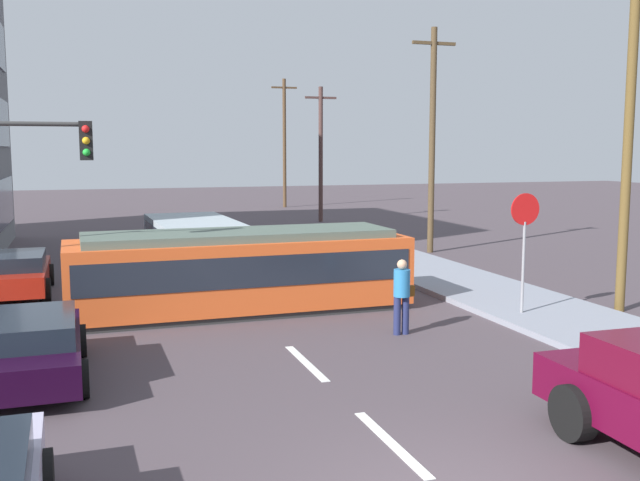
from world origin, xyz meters
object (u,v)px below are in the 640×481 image
(stop_sign, at_px, (525,228))
(utility_pole_distant, at_px, (284,141))
(parked_sedan_far, at_px, (15,273))
(pedestrian_crossing, at_px, (402,292))
(city_bus, at_px, (194,243))
(traffic_light_mast, at_px, (12,182))
(utility_pole_far, at_px, (321,152))
(utility_pole_near, at_px, (629,126))
(parked_sedan_mid, at_px, (25,347))
(streetcar_tram, at_px, (240,270))
(utility_pole_mid, at_px, (432,137))

(stop_sign, relative_size, utility_pole_distant, 0.33)
(stop_sign, bearing_deg, parked_sedan_far, 149.96)
(pedestrian_crossing, bearing_deg, city_bus, 109.19)
(traffic_light_mast, relative_size, utility_pole_distant, 0.54)
(utility_pole_far, xyz_separation_m, utility_pole_distant, (0.78, 10.36, 0.69))
(utility_pole_near, bearing_deg, utility_pole_distant, 88.73)
(utility_pole_distant, bearing_deg, parked_sedan_mid, -112.30)
(city_bus, distance_m, utility_pole_distant, 27.73)
(city_bus, xyz_separation_m, parked_sedan_mid, (-4.47, -10.02, -0.41))
(streetcar_tram, xyz_separation_m, parked_sedan_mid, (-4.76, -4.31, -0.43))
(streetcar_tram, bearing_deg, pedestrian_crossing, -49.68)
(streetcar_tram, xyz_separation_m, stop_sign, (6.29, -2.88, 1.14))
(utility_pole_near, relative_size, utility_pole_mid, 1.02)
(pedestrian_crossing, relative_size, utility_pole_mid, 0.19)
(parked_sedan_far, relative_size, utility_pole_mid, 0.48)
(utility_pole_mid, xyz_separation_m, utility_pole_far, (-0.27, 12.97, -0.61))
(streetcar_tram, distance_m, traffic_light_mast, 5.69)
(traffic_light_mast, xyz_separation_m, utility_pole_mid, (14.41, 9.00, 1.14))
(utility_pole_mid, bearing_deg, stop_sign, -105.62)
(parked_sedan_mid, height_order, utility_pole_far, utility_pole_far)
(stop_sign, bearing_deg, utility_pole_distant, 84.08)
(streetcar_tram, bearing_deg, city_bus, 92.92)
(pedestrian_crossing, distance_m, utility_pole_mid, 13.53)
(pedestrian_crossing, xyz_separation_m, traffic_light_mast, (-7.97, 2.35, 2.43))
(parked_sedan_far, distance_m, traffic_light_mast, 5.73)
(pedestrian_crossing, bearing_deg, parked_sedan_far, 138.90)
(city_bus, xyz_separation_m, parked_sedan_far, (-5.26, -1.75, -0.41))
(stop_sign, height_order, utility_pole_far, utility_pole_far)
(city_bus, bearing_deg, stop_sign, -52.58)
(parked_sedan_far, bearing_deg, streetcar_tram, -35.52)
(utility_pole_near, distance_m, utility_pole_distant, 34.29)
(parked_sedan_mid, xyz_separation_m, utility_pole_mid, (14.08, 12.27, 3.89))
(utility_pole_near, bearing_deg, parked_sedan_mid, -174.61)
(parked_sedan_mid, relative_size, utility_pole_near, 0.48)
(pedestrian_crossing, distance_m, utility_pole_distant, 35.55)
(streetcar_tram, height_order, utility_pole_distant, utility_pole_distant)
(city_bus, height_order, parked_sedan_mid, city_bus)
(parked_sedan_far, xyz_separation_m, traffic_light_mast, (0.46, -5.01, 2.75))
(pedestrian_crossing, relative_size, utility_pole_near, 0.19)
(streetcar_tram, xyz_separation_m, utility_pole_near, (9.07, -3.00, 3.57))
(utility_pole_far, bearing_deg, traffic_light_mast, -122.77)
(streetcar_tram, relative_size, parked_sedan_mid, 2.00)
(streetcar_tram, xyz_separation_m, utility_pole_mid, (9.32, 7.96, 3.46))
(stop_sign, xyz_separation_m, utility_pole_far, (2.76, 23.81, 1.71))
(pedestrian_crossing, xyz_separation_m, utility_pole_near, (6.19, 0.39, 3.68))
(streetcar_tram, xyz_separation_m, parked_sedan_far, (-5.55, 3.96, -0.43))
(pedestrian_crossing, bearing_deg, utility_pole_near, 3.61)
(pedestrian_crossing, height_order, parked_sedan_mid, pedestrian_crossing)
(pedestrian_crossing, relative_size, traffic_light_mast, 0.35)
(pedestrian_crossing, xyz_separation_m, utility_pole_mid, (6.44, 11.35, 3.57))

